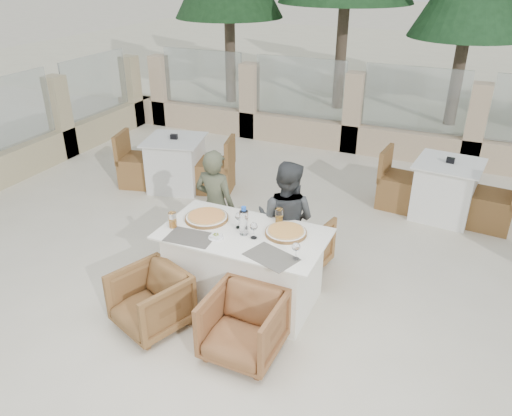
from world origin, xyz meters
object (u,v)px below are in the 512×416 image
at_px(beer_glass_left, 173,220).
at_px(armchair_far_left, 218,238).
at_px(wine_glass_centre, 239,219).
at_px(water_bottle, 244,221).
at_px(diner_left, 215,206).
at_px(dining_table, 244,266).
at_px(bg_table_b, 445,190).
at_px(pizza_right, 286,232).
at_px(pizza_left, 207,217).
at_px(beer_glass_right, 279,216).
at_px(wine_glass_near, 254,229).
at_px(armchair_near_right, 243,326).
at_px(bg_table_a, 176,164).
at_px(diner_right, 286,221).
at_px(wine_glass_corner, 296,250).
at_px(armchair_near_left, 151,301).
at_px(armchair_far_right, 295,243).
at_px(olive_dish, 216,236).

height_order(beer_glass_left, armchair_far_left, beer_glass_left).
relative_size(beer_glass_left, armchair_far_left, 0.25).
xyz_separation_m(wine_glass_centre, armchair_far_left, (-0.50, 0.47, -0.58)).
relative_size(water_bottle, diner_left, 0.22).
height_order(dining_table, bg_table_b, same).
bearing_deg(bg_table_b, pizza_right, -110.40).
relative_size(pizza_left, beer_glass_right, 2.87).
height_order(pizza_right, wine_glass_near, wine_glass_near).
bearing_deg(diner_left, armchair_near_right, 128.23).
relative_size(diner_left, bg_table_a, 0.81).
relative_size(wine_glass_near, diner_right, 0.14).
distance_m(pizza_left, wine_glass_near, 0.61).
xyz_separation_m(diner_right, bg_table_b, (1.44, 2.15, -0.28)).
bearing_deg(wine_glass_corner, armchair_far_left, 147.17).
height_order(beer_glass_left, bg_table_b, beer_glass_left).
bearing_deg(beer_glass_left, armchair_near_right, -28.25).
relative_size(armchair_near_left, diner_right, 0.47).
height_order(armchair_far_left, armchair_far_right, armchair_far_right).
relative_size(pizza_right, olive_dish, 3.65).
bearing_deg(water_bottle, pizza_left, 166.18).
height_order(pizza_right, wine_glass_centre, wine_glass_centre).
relative_size(water_bottle, olive_dish, 2.65).
distance_m(wine_glass_corner, beer_glass_left, 1.30).
bearing_deg(pizza_left, diner_left, 108.88).
bearing_deg(water_bottle, diner_left, 136.49).
xyz_separation_m(dining_table, pizza_right, (0.38, 0.14, 0.41)).
bearing_deg(armchair_far_left, water_bottle, 153.15).
bearing_deg(beer_glass_left, armchair_far_right, 44.10).
xyz_separation_m(pizza_left, olive_dish, (0.26, -0.29, -0.01)).
bearing_deg(diner_left, armchair_far_left, 131.18).
height_order(wine_glass_near, bg_table_b, wine_glass_near).
bearing_deg(diner_right, water_bottle, 71.81).
bearing_deg(diner_right, armchair_far_right, -108.00).
bearing_deg(wine_glass_near, water_bottle, 165.22).
bearing_deg(bg_table_b, diner_right, -118.02).
relative_size(diner_left, bg_table_b, 0.81).
bearing_deg(beer_glass_left, bg_table_a, 122.16).
height_order(pizza_right, bg_table_a, pizza_right).
bearing_deg(armchair_near_right, armchair_far_left, 127.08).
relative_size(pizza_left, bg_table_a, 0.27).
xyz_separation_m(beer_glass_left, armchair_far_right, (0.96, 0.93, -0.54)).
bearing_deg(dining_table, wine_glass_centre, 137.33).
height_order(beer_glass_left, beer_glass_right, beer_glass_left).
bearing_deg(wine_glass_near, armchair_near_left, -137.27).
distance_m(water_bottle, olive_dish, 0.30).
xyz_separation_m(wine_glass_centre, wine_glass_near, (0.22, -0.13, 0.00)).
height_order(pizza_left, wine_glass_centre, wine_glass_centre).
height_order(pizza_left, armchair_far_left, pizza_left).
distance_m(wine_glass_near, bg_table_a, 3.13).
bearing_deg(armchair_near_left, diner_right, 78.81).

